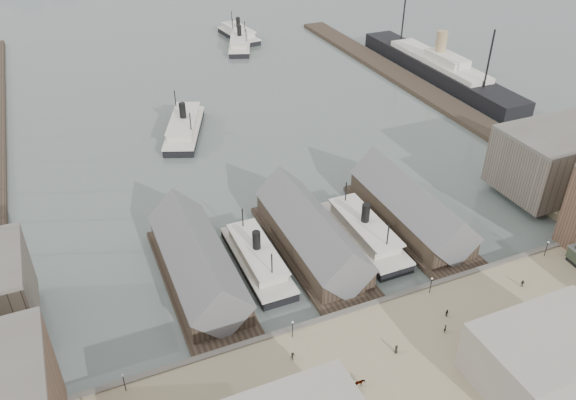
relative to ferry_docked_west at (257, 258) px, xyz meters
name	(u,v)px	position (x,y,z in m)	size (l,w,h in m)	color
ground	(346,298)	(13.00, -16.67, -2.28)	(900.00, 900.00, 0.00)	#4D5956
quay	(401,367)	(13.00, -36.67, -1.28)	(180.00, 30.00, 2.00)	gray
seawall	(359,311)	(13.00, -21.87, -1.13)	(180.00, 1.20, 2.30)	#59544C
east_wharf	(417,87)	(91.00, 73.33, -1.48)	(10.00, 180.00, 1.60)	#2D231C
ferry_shed_west	(198,264)	(-13.00, 0.21, 2.35)	(14.00, 42.00, 12.60)	#2D231C
ferry_shed_center	(311,235)	(13.00, 0.21, 2.35)	(14.00, 42.00, 12.60)	#2D231C
ferry_shed_east	(410,209)	(39.00, 0.21, 2.35)	(14.00, 42.00, 12.60)	#2D231C
warehouse_east_back	(556,161)	(81.00, -1.67, 7.22)	(28.00, 20.00, 15.00)	#60564C
street_bldg_center	(549,357)	(33.00, -48.67, 4.72)	(24.00, 16.00, 10.00)	gray
lamp_post_far_w	(124,379)	(-32.00, -23.67, 2.43)	(0.44, 0.44, 3.92)	black
lamp_post_near_w	(293,326)	(-2.00, -23.67, 2.43)	(0.44, 0.44, 3.92)	black
lamp_post_near_e	(431,282)	(28.00, -23.67, 2.43)	(0.44, 0.44, 3.92)	black
lamp_post_far_e	(547,246)	(58.00, -23.67, 2.43)	(0.44, 0.44, 3.92)	black
ferry_docked_west	(257,258)	(0.00, 0.00, 0.00)	(8.19, 27.30, 9.75)	black
ferry_docked_east	(364,231)	(26.00, -0.79, 0.16)	(8.76, 29.18, 10.42)	black
ferry_open_near	(184,127)	(1.89, 69.79, 0.33)	(20.26, 32.55, 11.18)	black
ferry_open_mid	(240,42)	(46.34, 145.17, 0.21)	(18.83, 31.03, 10.64)	black
ferry_open_far	(239,33)	(50.43, 158.63, 0.13)	(12.13, 29.69, 10.30)	black
ocean_steamer	(438,68)	(105.00, 80.22, 1.58)	(12.28, 89.75, 17.95)	black
horse_cart_center	(355,385)	(2.84, -38.21, 0.49)	(4.82, 1.60, 1.49)	black
horse_cart_right	(492,331)	(31.85, -37.49, 0.48)	(4.75, 2.75, 1.46)	black
pedestrian_2	(293,356)	(-4.09, -28.56, 0.53)	(1.05, 0.60, 1.62)	black
pedestrian_4	(396,349)	(13.35, -34.31, 0.58)	(0.84, 0.55, 1.72)	black
pedestrian_5	(445,329)	(24.26, -33.66, 0.61)	(0.65, 0.48, 1.79)	black
pedestrian_6	(447,313)	(27.11, -30.37, 0.50)	(0.76, 0.60, 1.57)	black
pedestrian_7	(552,312)	(45.60, -38.04, 0.58)	(1.12, 0.65, 1.74)	black
pedestrian_8	(523,283)	(46.33, -29.53, 0.55)	(0.98, 0.41, 1.67)	black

